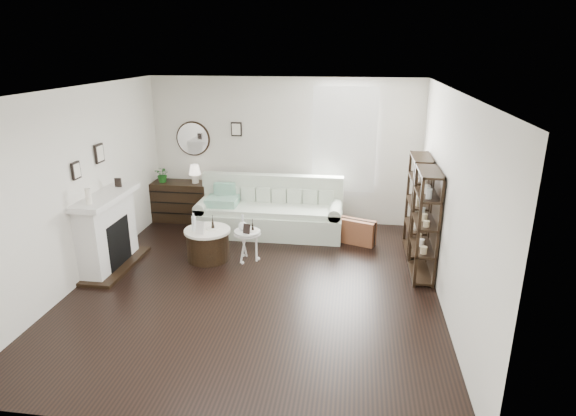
# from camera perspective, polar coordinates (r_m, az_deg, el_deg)

# --- Properties ---
(room) EXTENTS (5.50, 5.50, 5.50)m
(room) POSITION_cam_1_polar(r_m,az_deg,el_deg) (8.83, 4.30, 8.05)
(room) COLOR black
(room) RESTS_ON ground
(fireplace) EXTENTS (0.50, 1.40, 1.84)m
(fireplace) POSITION_cam_1_polar(r_m,az_deg,el_deg) (7.71, -20.52, -2.89)
(fireplace) COLOR silver
(fireplace) RESTS_ON ground
(shelf_unit_far) EXTENTS (0.30, 0.80, 1.60)m
(shelf_unit_far) POSITION_cam_1_polar(r_m,az_deg,el_deg) (7.96, 15.12, 0.35)
(shelf_unit_far) COLOR black
(shelf_unit_far) RESTS_ON ground
(shelf_unit_near) EXTENTS (0.30, 0.80, 1.60)m
(shelf_unit_near) POSITION_cam_1_polar(r_m,az_deg,el_deg) (7.12, 15.91, -1.91)
(shelf_unit_near) COLOR black
(shelf_unit_near) RESTS_ON ground
(sofa) EXTENTS (2.58, 0.89, 1.00)m
(sofa) POSITION_cam_1_polar(r_m,az_deg,el_deg) (8.67, -2.13, -0.77)
(sofa) COLOR beige
(sofa) RESTS_ON ground
(quilt) EXTENTS (0.56, 0.46, 0.14)m
(quilt) POSITION_cam_1_polar(r_m,az_deg,el_deg) (8.65, -7.81, 0.80)
(quilt) COLOR #238154
(quilt) RESTS_ON sofa
(suitcase) EXTENTS (0.67, 0.42, 0.43)m
(suitcase) POSITION_cam_1_polar(r_m,az_deg,el_deg) (8.28, 8.13, -2.80)
(suitcase) COLOR brown
(suitcase) RESTS_ON ground
(dresser) EXTENTS (1.14, 0.49, 0.76)m
(dresser) POSITION_cam_1_polar(r_m,az_deg,el_deg) (9.49, -12.66, 0.80)
(dresser) COLOR black
(dresser) RESTS_ON ground
(table_lamp) EXTENTS (0.28, 0.28, 0.35)m
(table_lamp) POSITION_cam_1_polar(r_m,az_deg,el_deg) (9.23, -10.97, 3.99)
(table_lamp) COLOR beige
(table_lamp) RESTS_ON dresser
(potted_plant) EXTENTS (0.31, 0.28, 0.30)m
(potted_plant) POSITION_cam_1_polar(r_m,az_deg,el_deg) (9.41, -14.61, 3.87)
(potted_plant) COLOR #195518
(potted_plant) RESTS_ON dresser
(drum_table) EXTENTS (0.72, 0.72, 0.50)m
(drum_table) POSITION_cam_1_polar(r_m,az_deg,el_deg) (7.70, -9.46, -4.23)
(drum_table) COLOR black
(drum_table) RESTS_ON ground
(pedestal_table) EXTENTS (0.42, 0.42, 0.50)m
(pedestal_table) POSITION_cam_1_polar(r_m,az_deg,el_deg) (7.48, -4.85, -3.02)
(pedestal_table) COLOR white
(pedestal_table) RESTS_ON ground
(eiffel_drum) EXTENTS (0.13, 0.13, 0.20)m
(eiffel_drum) POSITION_cam_1_polar(r_m,az_deg,el_deg) (7.59, -8.92, -1.71)
(eiffel_drum) COLOR black
(eiffel_drum) RESTS_ON drum_table
(bottle_drum) EXTENTS (0.07, 0.07, 0.28)m
(bottle_drum) POSITION_cam_1_polar(r_m,az_deg,el_deg) (7.54, -11.10, -1.65)
(bottle_drum) COLOR silver
(bottle_drum) RESTS_ON drum_table
(card_frame_drum) EXTENTS (0.15, 0.10, 0.19)m
(card_frame_drum) POSITION_cam_1_polar(r_m,az_deg,el_deg) (7.43, -10.38, -2.30)
(card_frame_drum) COLOR silver
(card_frame_drum) RESTS_ON drum_table
(eiffel_ped) EXTENTS (0.11, 0.11, 0.17)m
(eiffel_ped) POSITION_cam_1_polar(r_m,az_deg,el_deg) (7.45, -4.22, -2.08)
(eiffel_ped) COLOR black
(eiffel_ped) RESTS_ON pedestal_table
(flask_ped) EXTENTS (0.14, 0.14, 0.26)m
(flask_ped) POSITION_cam_1_polar(r_m,az_deg,el_deg) (7.46, -5.40, -1.72)
(flask_ped) COLOR silver
(flask_ped) RESTS_ON pedestal_table
(card_frame_ped) EXTENTS (0.12, 0.08, 0.15)m
(card_frame_ped) POSITION_cam_1_polar(r_m,az_deg,el_deg) (7.34, -4.92, -2.47)
(card_frame_ped) COLOR black
(card_frame_ped) RESTS_ON pedestal_table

